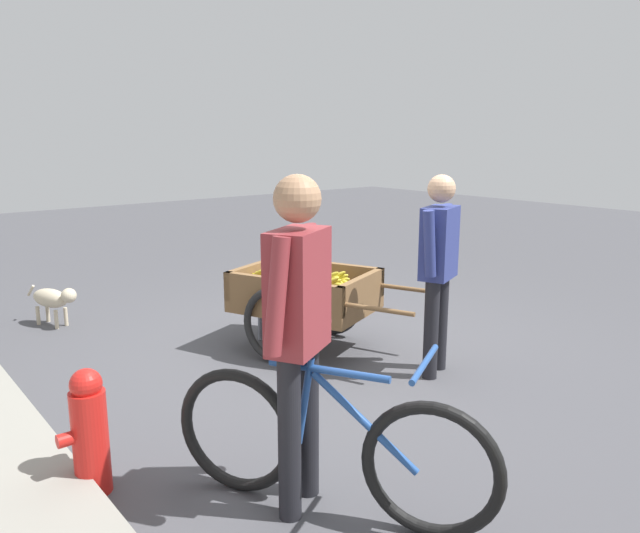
{
  "coord_description": "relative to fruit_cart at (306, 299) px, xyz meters",
  "views": [
    {
      "loc": [
        -3.66,
        3.07,
        1.81
      ],
      "look_at": [
        0.12,
        0.01,
        0.75
      ],
      "focal_mm": 34.36,
      "sensor_mm": 36.0,
      "label": 1
    }
  ],
  "objects": [
    {
      "name": "fruit_cart",
      "position": [
        0.0,
        0.0,
        0.0
      ],
      "size": [
        1.81,
        1.32,
        0.72
      ],
      "color": "brown",
      "rests_on": "ground"
    },
    {
      "name": "cyclist_person",
      "position": [
        -1.78,
        1.42,
        0.54
      ],
      "size": [
        0.34,
        0.54,
        1.63
      ],
      "color": "black",
      "rests_on": "ground"
    },
    {
      "name": "ground_plane",
      "position": [
        -0.31,
        -0.01,
        -0.44
      ],
      "size": [
        24.0,
        24.0,
        0.0
      ],
      "primitive_type": "plane",
      "color": "#47474C"
    },
    {
      "name": "plastic_bucket",
      "position": [
        0.78,
        -1.19,
        -0.31
      ],
      "size": [
        0.24,
        0.24,
        0.26
      ],
      "primitive_type": "cylinder",
      "color": "#B21E1E",
      "rests_on": "ground"
    },
    {
      "name": "dog",
      "position": [
        2.02,
        1.49,
        -0.17
      ],
      "size": [
        0.64,
        0.34,
        0.4
      ],
      "color": "beige",
      "rests_on": "ground"
    },
    {
      "name": "bicycle",
      "position": [
        -1.91,
        1.34,
        -0.09
      ],
      "size": [
        1.48,
        0.85,
        0.85
      ],
      "color": "black",
      "rests_on": "ground"
    },
    {
      "name": "vendor_person",
      "position": [
        -1.06,
        -0.43,
        0.46
      ],
      "size": [
        0.31,
        0.54,
        1.52
      ],
      "color": "black",
      "rests_on": "ground"
    },
    {
      "name": "fire_hydrant",
      "position": [
        -1.02,
        2.18,
        -0.1
      ],
      "size": [
        0.25,
        0.25,
        0.67
      ],
      "color": "red",
      "rests_on": "ground"
    }
  ]
}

